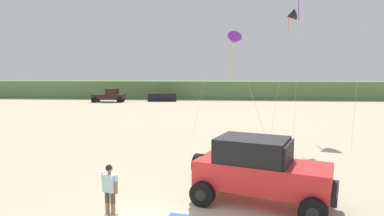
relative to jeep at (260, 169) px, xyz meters
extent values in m
cube|color=#567A47|center=(-0.14, 45.78, 0.22)|extent=(90.00, 7.32, 2.84)
cube|color=red|center=(0.07, -0.02, -0.19)|extent=(4.76, 3.25, 0.90)
cube|color=red|center=(1.61, -0.60, 0.18)|extent=(1.62, 1.97, 0.12)
cube|color=black|center=(-0.26, 0.10, 0.66)|extent=(2.77, 2.45, 0.80)
cube|color=black|center=(0.86, -0.32, 0.62)|extent=(0.67, 1.60, 0.72)
cube|color=black|center=(2.20, -0.81, -0.46)|extent=(0.81, 1.76, 0.28)
cylinder|color=black|center=(-2.11, 0.78, -0.09)|extent=(0.55, 0.83, 0.77)
cylinder|color=black|center=(2.06, 0.34, -0.78)|extent=(0.89, 0.57, 0.84)
cylinder|color=black|center=(2.06, 0.34, -0.78)|extent=(0.47, 0.43, 0.38)
cylinder|color=black|center=(1.35, -1.60, -0.78)|extent=(0.89, 0.57, 0.84)
cylinder|color=black|center=(1.35, -1.60, -0.78)|extent=(0.47, 0.43, 0.38)
cylinder|color=black|center=(-1.22, 1.55, -0.78)|extent=(0.89, 0.57, 0.84)
cylinder|color=black|center=(-1.22, 1.55, -0.78)|extent=(0.47, 0.43, 0.38)
cylinder|color=black|center=(-1.93, -0.38, -0.78)|extent=(0.89, 0.57, 0.84)
cylinder|color=black|center=(-1.93, -0.38, -0.78)|extent=(0.47, 0.43, 0.38)
cylinder|color=#8C664C|center=(-4.83, -1.43, -0.95)|extent=(0.14, 0.14, 0.49)
cylinder|color=#4C4233|center=(-4.83, -1.43, -0.56)|extent=(0.15, 0.15, 0.36)
cube|color=silver|center=(-4.81, -1.39, -1.15)|extent=(0.20, 0.28, 0.10)
cylinder|color=#8C664C|center=(-4.63, -1.51, -0.95)|extent=(0.14, 0.14, 0.49)
cylinder|color=#4C4233|center=(-4.63, -1.51, -0.56)|extent=(0.15, 0.15, 0.36)
cube|color=silver|center=(-4.61, -1.47, -1.15)|extent=(0.20, 0.28, 0.10)
cube|color=silver|center=(-4.73, -1.47, -0.11)|extent=(0.47, 0.39, 0.54)
cylinder|color=#8C664C|center=(-4.96, -1.37, -0.12)|extent=(0.09, 0.09, 0.56)
cylinder|color=silver|center=(-4.96, -1.37, 0.07)|extent=(0.11, 0.11, 0.16)
cylinder|color=#8C664C|center=(-4.49, -1.57, -0.12)|extent=(0.09, 0.09, 0.56)
cylinder|color=silver|center=(-4.49, -1.57, 0.07)|extent=(0.11, 0.11, 0.16)
cylinder|color=#8C664C|center=(-4.73, -1.47, 0.20)|extent=(0.10, 0.10, 0.08)
sphere|color=#8C664C|center=(-4.73, -1.47, 0.34)|extent=(0.21, 0.21, 0.21)
sphere|color=black|center=(-4.73, -1.48, 0.36)|extent=(0.21, 0.21, 0.21)
cube|color=black|center=(-17.55, 37.15, -0.44)|extent=(4.69, 2.14, 0.76)
cube|color=black|center=(-17.00, 37.18, 0.36)|extent=(1.69, 1.88, 0.84)
cylinder|color=black|center=(-15.76, 38.29, -0.82)|extent=(0.77, 0.30, 0.76)
cylinder|color=black|center=(-15.65, 36.20, -0.82)|extent=(0.77, 0.30, 0.76)
cylinder|color=black|center=(-19.45, 38.10, -0.82)|extent=(0.77, 0.30, 0.76)
cylinder|color=black|center=(-19.35, 36.00, -0.82)|extent=(0.77, 0.30, 0.76)
cube|color=black|center=(-9.93, 39.09, -0.60)|extent=(4.36, 2.14, 1.20)
cone|color=black|center=(3.21, 11.75, 6.89)|extent=(0.72, 0.87, 0.96)
cylinder|color=orange|center=(3.06, 11.75, 6.36)|extent=(0.05, 0.16, 0.73)
cylinder|color=silver|center=(2.33, 10.02, 2.87)|extent=(1.77, 3.49, 8.04)
cylinder|color=silver|center=(6.29, 8.18, 5.90)|extent=(1.31, 2.15, 14.10)
cone|color=purple|center=(-0.51, 10.82, 5.28)|extent=(1.07, 1.13, 1.25)
cylinder|color=yellow|center=(-0.66, 10.82, 4.02)|extent=(0.05, 0.08, 2.13)
cylinder|color=silver|center=(0.42, 8.33, 2.07)|extent=(1.88, 5.01, 6.44)
cylinder|color=purple|center=(4.58, 15.85, 8.19)|extent=(0.05, 0.15, 2.11)
cylinder|color=silver|center=(4.07, 13.35, 4.20)|extent=(1.32, 5.01, 10.71)
cylinder|color=silver|center=(-2.03, 12.57, 4.72)|extent=(2.29, 2.56, 11.75)
camera|label=1|loc=(-1.40, -11.37, 3.31)|focal=31.90mm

